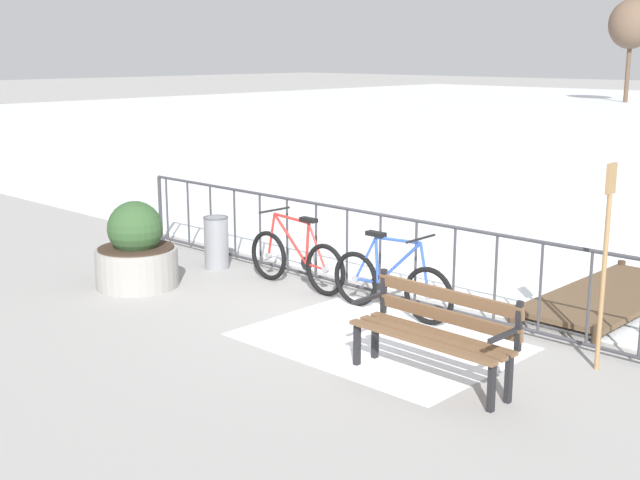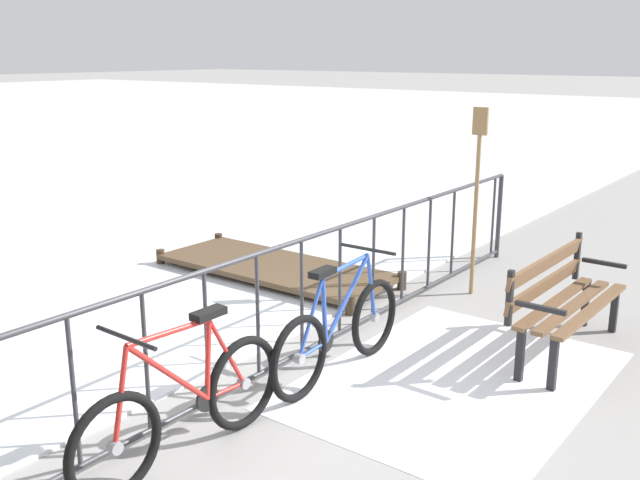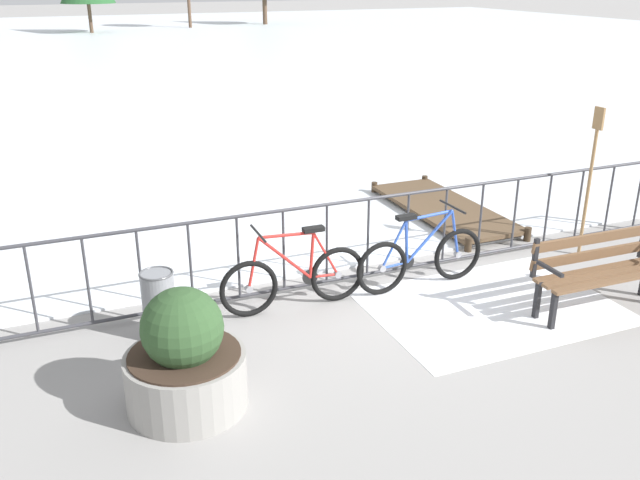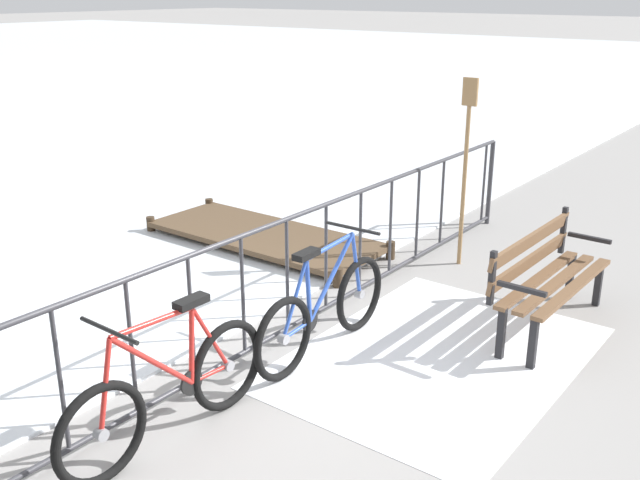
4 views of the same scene
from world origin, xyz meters
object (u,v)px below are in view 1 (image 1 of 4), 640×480
Objects in this scene: bicycle_near_railing at (296,260)px; planter_with_shrub at (136,252)px; oar_upright at (605,254)px; park_bench at (436,327)px; bicycle_second at (391,284)px; trash_bin at (216,242)px.

planter_with_shrub reaches higher than bicycle_near_railing.
oar_upright is at bearing 13.73° from planter_with_shrub.
planter_with_shrub is at bearing -166.27° from oar_upright.
park_bench is 1.72m from oar_upright.
bicycle_second is 0.86× the size of oar_upright.
planter_with_shrub is (-4.64, -0.09, -0.06)m from park_bench.
park_bench is 4.64m from planter_with_shrub.
bicycle_second is (1.59, -0.05, 0.00)m from bicycle_near_railing.
bicycle_near_railing is 3.37m from park_bench.
bicycle_near_railing is 1.59m from bicycle_second.
park_bench is at bearing -127.09° from oar_upright.
oar_upright reaches higher than planter_with_shrub.
oar_upright is (5.60, 1.37, 0.69)m from planter_with_shrub.
trash_bin is at bearing -179.63° from bicycle_second.
park_bench is (3.11, -1.29, 0.14)m from bicycle_near_railing.
park_bench is at bearing -22.47° from bicycle_near_railing.
trash_bin is at bearing 165.24° from park_bench.
trash_bin is 0.37× the size of oar_upright.
planter_with_shrub reaches higher than park_bench.
park_bench is at bearing -39.04° from bicycle_second.
bicycle_near_railing is 2.06m from planter_with_shrub.
bicycle_second is at bearing -1.80° from bicycle_near_railing.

